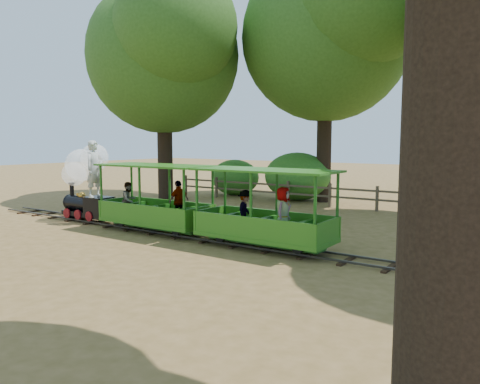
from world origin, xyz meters
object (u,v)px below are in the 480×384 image
Objects in this scene: carriage_rear at (264,218)px; fence at (353,195)px; carriage_front at (155,206)px; locomotive at (85,176)px.

fence is at bearing 95.24° from carriage_rear.
fence is (3.17, 8.01, -0.22)m from carriage_front.
carriage_rear is at bearing -0.39° from locomotive.
carriage_front is at bearing -0.91° from locomotive.
fence is (6.55, 7.95, -1.00)m from locomotive.
carriage_front is (3.37, -0.05, -0.78)m from locomotive.
locomotive is 0.16× the size of fence.
carriage_rear is 8.04m from fence.
carriage_front is 3.91m from carriage_rear.
carriage_front is at bearing -179.95° from carriage_rear.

